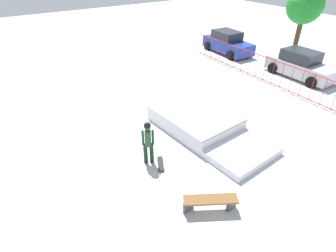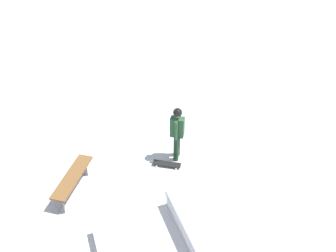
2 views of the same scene
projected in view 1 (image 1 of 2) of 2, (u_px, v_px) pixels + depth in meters
name	position (u px, v px, depth m)	size (l,w,h in m)	color
ground_plane	(173.00, 114.00, 13.15)	(60.00, 60.00, 0.00)	silver
skate_ramp	(202.00, 124.00, 11.80)	(5.58, 3.00, 0.74)	silver
skater	(148.00, 140.00, 9.63)	(0.44, 0.40, 1.73)	black
skateboard	(161.00, 163.00, 9.99)	(0.80, 0.55, 0.09)	black
perimeter_fence	(269.00, 71.00, 15.90)	(12.94, 0.48, 1.50)	maroon
park_bench	(210.00, 202.00, 8.10)	(1.15, 1.58, 0.48)	brown
parked_car_blue	(227.00, 43.00, 20.82)	(4.20, 2.13, 1.60)	#1E3899
parked_car_silver	(301.00, 65.00, 16.75)	(4.13, 1.97, 1.60)	#B7B7BC
distant_tree	(305.00, 6.00, 17.95)	(2.36, 2.36, 4.80)	brown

